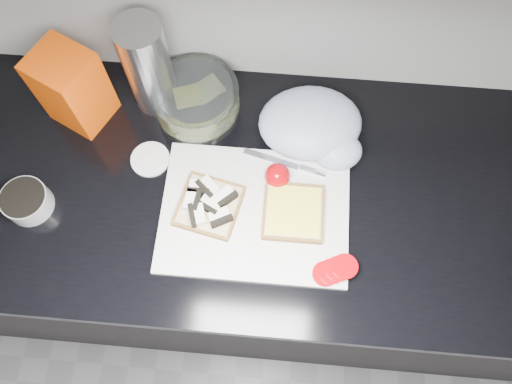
# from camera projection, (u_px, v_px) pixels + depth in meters

# --- Properties ---
(base_cabinet) EXTENTS (3.50, 0.60, 0.86)m
(base_cabinet) POSITION_uv_depth(u_px,v_px,m) (211.00, 242.00, 1.54)
(base_cabinet) COLOR black
(base_cabinet) RESTS_ON ground
(countertop) EXTENTS (3.50, 0.64, 0.04)m
(countertop) POSITION_uv_depth(u_px,v_px,m) (194.00, 184.00, 1.12)
(countertop) COLOR black
(countertop) RESTS_ON base_cabinet
(cutting_board) EXTENTS (0.40, 0.30, 0.01)m
(cutting_board) POSITION_uv_depth(u_px,v_px,m) (255.00, 213.00, 1.07)
(cutting_board) COLOR silver
(cutting_board) RESTS_ON countertop
(bread_left) EXTENTS (0.15, 0.15, 0.04)m
(bread_left) POSITION_uv_depth(u_px,v_px,m) (209.00, 205.00, 1.05)
(bread_left) COLOR beige
(bread_left) RESTS_ON cutting_board
(bread_right) EXTENTS (0.13, 0.13, 0.02)m
(bread_right) POSITION_uv_depth(u_px,v_px,m) (293.00, 212.00, 1.05)
(bread_right) COLOR beige
(bread_right) RESTS_ON cutting_board
(tomato_slices) EXTENTS (0.10, 0.08, 0.02)m
(tomato_slices) POSITION_uv_depth(u_px,v_px,m) (335.00, 270.00, 1.00)
(tomato_slices) COLOR #AB030A
(tomato_slices) RESTS_ON cutting_board
(knife) EXTENTS (0.19, 0.06, 0.01)m
(knife) POSITION_uv_depth(u_px,v_px,m) (295.00, 166.00, 1.10)
(knife) COLOR silver
(knife) RESTS_ON cutting_board
(seed_tub) EXTENTS (0.10, 0.10, 0.05)m
(seed_tub) POSITION_uv_depth(u_px,v_px,m) (26.00, 201.00, 1.05)
(seed_tub) COLOR gray
(seed_tub) RESTS_ON countertop
(tub_lid) EXTENTS (0.09, 0.09, 0.01)m
(tub_lid) POSITION_uv_depth(u_px,v_px,m) (150.00, 159.00, 1.12)
(tub_lid) COLOR white
(tub_lid) RESTS_ON countertop
(glass_bowl) EXTENTS (0.20, 0.20, 0.08)m
(glass_bowl) POSITION_uv_depth(u_px,v_px,m) (196.00, 100.00, 1.14)
(glass_bowl) COLOR silver
(glass_bowl) RESTS_ON countertop
(bread_bag) EXTENTS (0.16, 0.16, 0.19)m
(bread_bag) POSITION_uv_depth(u_px,v_px,m) (72.00, 88.00, 1.08)
(bread_bag) COLOR red
(bread_bag) RESTS_ON countertop
(steel_canister) EXTENTS (0.10, 0.10, 0.24)m
(steel_canister) POSITION_uv_depth(u_px,v_px,m) (148.00, 67.00, 1.07)
(steel_canister) COLOR #B2B3B7
(steel_canister) RESTS_ON countertop
(grocery_bag) EXTENTS (0.25, 0.21, 0.10)m
(grocery_bag) POSITION_uv_depth(u_px,v_px,m) (314.00, 127.00, 1.10)
(grocery_bag) COLOR #AFBBD7
(grocery_bag) RESTS_ON countertop
(whole_tomatoes) EXTENTS (0.06, 0.06, 0.06)m
(whole_tomatoes) POSITION_uv_depth(u_px,v_px,m) (277.00, 176.00, 1.08)
(whole_tomatoes) COLOR #AB030A
(whole_tomatoes) RESTS_ON countertop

